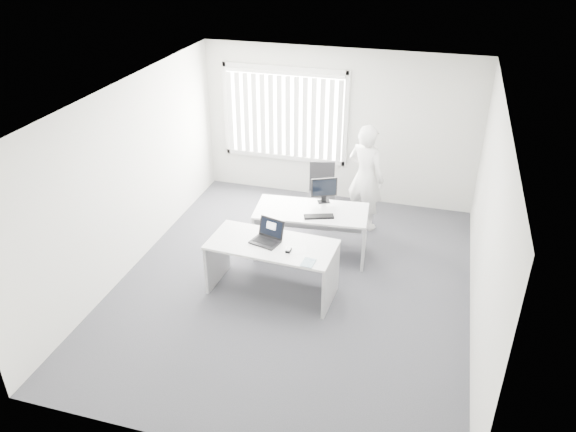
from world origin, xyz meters
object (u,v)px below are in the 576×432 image
(desk_near, at_px, (272,257))
(office_chair, at_px, (321,203))
(desk_far, at_px, (311,223))
(person, at_px, (366,177))
(laptop, at_px, (265,233))
(monitor, at_px, (324,190))

(desk_near, xyz_separation_m, office_chair, (0.19, 2.28, -0.25))
(desk_far, xyz_separation_m, person, (0.65, 1.13, 0.35))
(laptop, bearing_deg, monitor, 86.53)
(desk_far, bearing_deg, person, 54.66)
(desk_far, bearing_deg, laptop, -114.00)
(desk_far, height_order, laptop, laptop)
(office_chair, xyz_separation_m, monitor, (0.22, -0.83, 0.67))
(person, distance_m, monitor, 0.97)
(desk_near, distance_m, desk_far, 1.16)
(office_chair, height_order, person, person)
(desk_near, distance_m, office_chair, 2.30)
(laptop, height_order, monitor, monitor)
(person, bearing_deg, monitor, 79.96)
(office_chair, relative_size, monitor, 2.54)
(person, height_order, laptop, person)
(desk_far, distance_m, office_chair, 1.18)
(desk_far, bearing_deg, monitor, 64.07)
(monitor, bearing_deg, office_chair, 79.92)
(desk_near, height_order, office_chair, office_chair)
(monitor, bearing_deg, laptop, -133.59)
(laptop, bearing_deg, office_chair, 98.40)
(desk_near, bearing_deg, person, 70.85)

